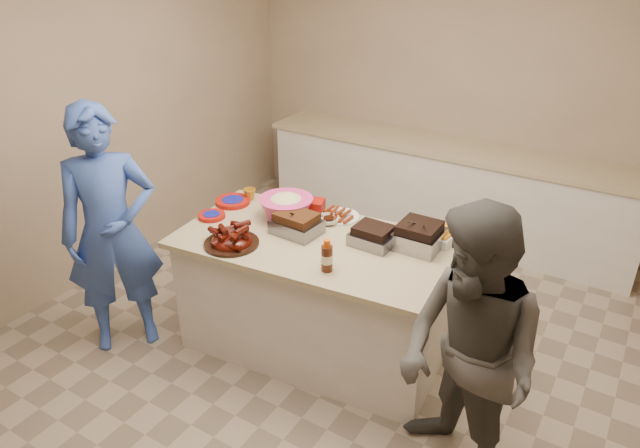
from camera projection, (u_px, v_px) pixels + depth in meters
The scene contains 19 objects.
room at pixel (327, 353), 4.04m from camera, with size 4.50×5.00×2.70m, color tan, non-canonical shape.
back_counter at pixel (444, 190), 5.50m from camera, with size 3.60×0.64×0.90m, color silver, non-canonical shape.
island at pixel (316, 346), 4.11m from camera, with size 1.83×0.96×0.86m, color silver, non-canonical shape.
rib_platter at pixel (232, 244), 3.68m from camera, with size 0.36×0.36×0.14m, color #440A03, non-canonical shape.
pulled_pork_tray at pixel (297, 233), 3.82m from camera, with size 0.31×0.23×0.09m, color #47230F.
brisket_tray at pixel (373, 244), 3.68m from camera, with size 0.27×0.22×0.08m, color black.
roasting_pan at pixel (418, 247), 3.65m from camera, with size 0.29×0.29×0.11m, color gray.
coleslaw_bowl at pixel (286, 218), 4.02m from camera, with size 0.38×0.38×0.26m, color #D03379, non-canonical shape.
sausage_plate at pixel (340, 217), 4.03m from camera, with size 0.28×0.28×0.05m, color silver.
mac_cheese_dish at pixel (432, 237), 3.76m from camera, with size 0.32×0.24×0.09m, color #FDA318.
bbq_bottle_a at pixel (327, 270), 3.39m from camera, with size 0.07×0.07×0.21m, color #3E190C.
bbq_bottle_b at pixel (327, 268), 3.41m from camera, with size 0.06×0.06×0.17m, color #3E190C.
mustard_bottle at pixel (289, 231), 3.85m from camera, with size 0.05×0.05×0.13m, color #EBA90C.
sauce_bowl at pixel (329, 223), 3.95m from camera, with size 0.15×0.05×0.15m, color silver.
plate_stack_large at pixel (233, 203), 4.24m from camera, with size 0.26×0.26×0.03m, color maroon.
plate_stack_small at pixel (212, 217), 4.03m from camera, with size 0.19×0.19×0.03m, color maroon.
plastic_cup at pixel (250, 199), 4.30m from camera, with size 0.09×0.09×0.09m, color #A96D12.
basket_stack at pixel (312, 211), 4.12m from camera, with size 0.18×0.13×0.09m, color maroon.
guest_blue at pixel (131, 337), 4.20m from camera, with size 0.64×1.75×0.42m, color #3553A9.
Camera 1 is at (1.63, -2.74, 2.65)m, focal length 32.00 mm.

